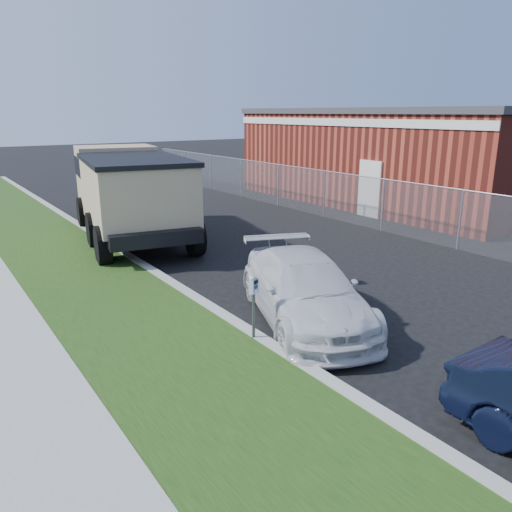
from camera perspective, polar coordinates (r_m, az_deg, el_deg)
ground at (r=11.21m, az=8.86°, el=-4.96°), size 120.00×120.00×0.00m
streetside at (r=10.45m, az=-22.69°, el=-7.28°), size 6.12×50.00×0.15m
chainlink_fence at (r=19.87m, az=7.85°, el=8.07°), size 0.06×30.06×30.00m
brick_building at (r=24.82m, az=16.84°, el=11.13°), size 9.20×14.20×4.17m
parking_meter at (r=8.66m, az=-0.27°, el=-4.37°), size 0.19×0.15×1.17m
white_wagon at (r=9.92m, az=5.36°, el=-3.67°), size 3.32×4.81×1.29m
dump_truck at (r=16.73m, az=-14.36°, el=7.39°), size 3.99×7.61×2.84m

